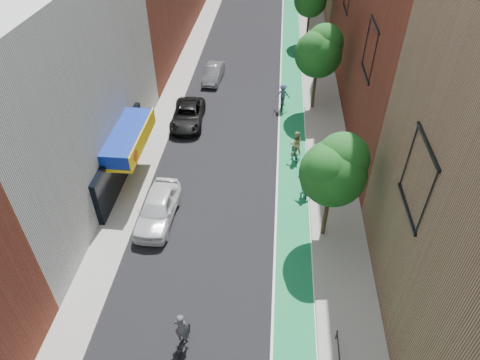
% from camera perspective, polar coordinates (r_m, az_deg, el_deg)
% --- Properties ---
extents(bike_lane, '(2.00, 68.00, 0.01)m').
position_cam_1_polar(bike_lane, '(37.26, 6.91, 11.11)').
color(bike_lane, '#147439').
rests_on(bike_lane, ground).
extents(sidewalk_left, '(2.00, 68.00, 0.15)m').
position_cam_1_polar(sidewalk_left, '(38.15, -8.56, 11.79)').
color(sidewalk_left, gray).
rests_on(sidewalk_left, ground).
extents(sidewalk_right, '(3.00, 68.00, 0.15)m').
position_cam_1_polar(sidewalk_right, '(37.42, 10.81, 10.93)').
color(sidewalk_right, gray).
rests_on(sidewalk_right, ground).
extents(building_left_white, '(8.00, 20.00, 12.00)m').
position_cam_1_polar(building_left_white, '(27.37, -25.52, 10.60)').
color(building_left_white, silver).
rests_on(building_left_white, ground).
extents(tree_near, '(3.40, 3.36, 6.42)m').
position_cam_1_polar(tree_near, '(21.47, 12.49, 1.45)').
color(tree_near, '#332619').
rests_on(tree_near, ground).
extents(tree_mid, '(3.55, 3.53, 6.74)m').
position_cam_1_polar(tree_mid, '(33.51, 10.53, 16.65)').
color(tree_mid, '#332619').
rests_on(tree_mid, ground).
extents(parked_car_white, '(2.07, 4.85, 1.64)m').
position_cam_1_polar(parked_car_white, '(24.86, -10.93, -3.74)').
color(parked_car_white, silver).
rests_on(parked_car_white, ground).
extents(parked_car_black, '(2.57, 5.10, 1.38)m').
position_cam_1_polar(parked_car_black, '(33.13, -6.97, 8.59)').
color(parked_car_black, black).
rests_on(parked_car_black, ground).
extents(parked_car_silver, '(1.67, 4.12, 1.33)m').
position_cam_1_polar(parked_car_silver, '(39.38, -3.56, 14.03)').
color(parked_car_silver, gray).
rests_on(parked_car_silver, ground).
extents(cyclist_lead, '(0.85, 1.84, 2.17)m').
position_cam_1_polar(cyclist_lead, '(19.67, -7.69, -19.95)').
color(cyclist_lead, black).
rests_on(cyclist_lead, ground).
extents(cyclist_lane_near, '(0.97, 1.77, 2.08)m').
position_cam_1_polar(cyclist_lane_near, '(29.20, 7.39, 4.32)').
color(cyclist_lane_near, black).
rests_on(cyclist_lane_near, ground).
extents(cyclist_lane_mid, '(1.03, 1.65, 2.06)m').
position_cam_1_polar(cyclist_lane_mid, '(26.42, 8.71, -0.41)').
color(cyclist_lane_mid, black).
rests_on(cyclist_lane_mid, ground).
extents(cyclist_lane_far, '(1.20, 1.87, 2.10)m').
position_cam_1_polar(cyclist_lane_far, '(34.90, 5.72, 10.84)').
color(cyclist_lane_far, black).
rests_on(cyclist_lane_far, ground).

